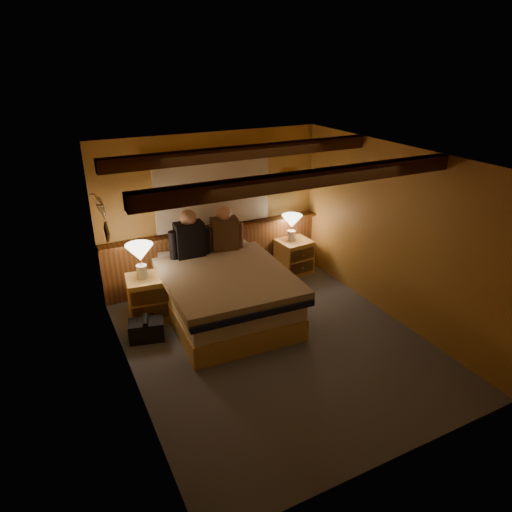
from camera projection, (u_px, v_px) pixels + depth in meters
floor at (276, 344)px, 5.91m from camera, size 4.20×4.20×0.00m
ceiling at (280, 158)px, 4.94m from camera, size 4.20×4.20×0.00m
wall_back at (212, 210)px, 7.14m from camera, size 3.60×0.00×3.60m
wall_left at (125, 292)px, 4.68m from camera, size 0.00×4.20×4.20m
wall_right at (394, 235)px, 6.16m from camera, size 0.00×4.20×4.20m
wall_front at (404, 354)px, 3.71m from camera, size 3.60×0.00×3.60m
wainscot at (216, 253)px, 7.37m from camera, size 3.60×0.23×0.94m
curtain_window at (213, 191)px, 6.95m from camera, size 2.18×0.09×1.11m
ceiling_beams at (273, 164)px, 5.10m from camera, size 3.60×1.65×0.16m
coat_rail at (101, 206)px, 5.81m from camera, size 0.05×0.55×0.24m
framed_print at (288, 179)px, 7.53m from camera, size 0.30×0.04×0.25m
bed at (225, 293)px, 6.37m from camera, size 1.73×2.18×0.72m
nightstand_left at (149, 297)px, 6.42m from camera, size 0.61×0.56×0.61m
nightstand_right at (294, 256)px, 7.74m from camera, size 0.56×0.52×0.58m
lamp_left at (140, 255)px, 6.17m from camera, size 0.38×0.38×0.49m
lamp_right at (292, 223)px, 7.52m from camera, size 0.34×0.34×0.44m
person_left at (189, 237)px, 6.59m from camera, size 0.61×0.25×0.74m
person_right at (224, 232)px, 6.84m from camera, size 0.58×0.29×0.71m
duffel_bag at (147, 330)px, 5.95m from camera, size 0.50×0.37×0.32m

